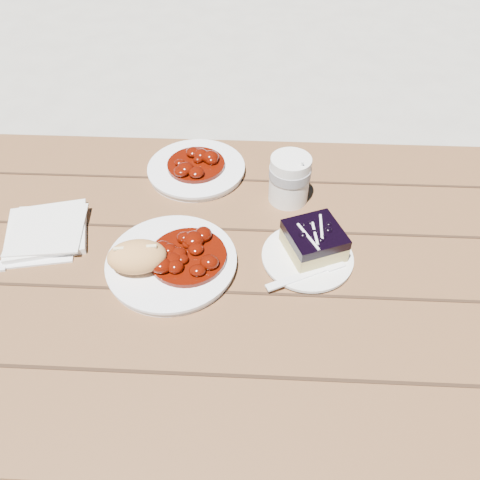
{
  "coord_description": "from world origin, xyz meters",
  "views": [
    {
      "loc": [
        0.27,
        -0.59,
        1.4
      ],
      "look_at": [
        0.24,
        -0.01,
        0.81
      ],
      "focal_mm": 35.0,
      "sensor_mm": 36.0,
      "label": 1
    }
  ],
  "objects_px": {
    "bread_roll": "(137,257)",
    "dessert_plate": "(307,258)",
    "main_plate": "(172,263)",
    "second_plate": "(196,169)",
    "blueberry_cake": "(314,240)",
    "picnic_table": "(129,306)",
    "coffee_cup": "(289,179)"
  },
  "relations": [
    {
      "from": "blueberry_cake",
      "to": "coffee_cup",
      "type": "xyz_separation_m",
      "value": [
        -0.04,
        0.16,
        0.01
      ]
    },
    {
      "from": "bread_roll",
      "to": "coffee_cup",
      "type": "height_order",
      "value": "coffee_cup"
    },
    {
      "from": "coffee_cup",
      "to": "second_plate",
      "type": "xyz_separation_m",
      "value": [
        -0.21,
        0.08,
        -0.04
      ]
    },
    {
      "from": "bread_roll",
      "to": "second_plate",
      "type": "bearing_deg",
      "value": 77.43
    },
    {
      "from": "dessert_plate",
      "to": "blueberry_cake",
      "type": "distance_m",
      "value": 0.04
    },
    {
      "from": "bread_roll",
      "to": "dessert_plate",
      "type": "relative_size",
      "value": 0.64
    },
    {
      "from": "bread_roll",
      "to": "blueberry_cake",
      "type": "xyz_separation_m",
      "value": [
        0.32,
        0.06,
        -0.01
      ]
    },
    {
      "from": "bread_roll",
      "to": "dessert_plate",
      "type": "height_order",
      "value": "bread_roll"
    },
    {
      "from": "blueberry_cake",
      "to": "coffee_cup",
      "type": "height_order",
      "value": "coffee_cup"
    },
    {
      "from": "main_plate",
      "to": "coffee_cup",
      "type": "relative_size",
      "value": 2.26
    },
    {
      "from": "coffee_cup",
      "to": "second_plate",
      "type": "distance_m",
      "value": 0.23
    },
    {
      "from": "bread_roll",
      "to": "blueberry_cake",
      "type": "bearing_deg",
      "value": 11.16
    },
    {
      "from": "blueberry_cake",
      "to": "dessert_plate",
      "type": "bearing_deg",
      "value": -145.86
    },
    {
      "from": "bread_roll",
      "to": "blueberry_cake",
      "type": "height_order",
      "value": "bread_roll"
    },
    {
      "from": "main_plate",
      "to": "second_plate",
      "type": "bearing_deg",
      "value": 87.34
    },
    {
      "from": "dessert_plate",
      "to": "second_plate",
      "type": "xyz_separation_m",
      "value": [
        -0.24,
        0.26,
        0.0
      ]
    },
    {
      "from": "picnic_table",
      "to": "dessert_plate",
      "type": "xyz_separation_m",
      "value": [
        0.37,
        0.01,
        0.17
      ]
    },
    {
      "from": "blueberry_cake",
      "to": "second_plate",
      "type": "height_order",
      "value": "blueberry_cake"
    },
    {
      "from": "main_plate",
      "to": "second_plate",
      "type": "distance_m",
      "value": 0.29
    },
    {
      "from": "blueberry_cake",
      "to": "second_plate",
      "type": "distance_m",
      "value": 0.35
    },
    {
      "from": "main_plate",
      "to": "blueberry_cake",
      "type": "relative_size",
      "value": 1.86
    },
    {
      "from": "picnic_table",
      "to": "second_plate",
      "type": "height_order",
      "value": "second_plate"
    },
    {
      "from": "main_plate",
      "to": "dessert_plate",
      "type": "xyz_separation_m",
      "value": [
        0.25,
        0.03,
        -0.0
      ]
    },
    {
      "from": "picnic_table",
      "to": "bread_roll",
      "type": "distance_m",
      "value": 0.22
    },
    {
      "from": "dessert_plate",
      "to": "blueberry_cake",
      "type": "relative_size",
      "value": 1.3
    },
    {
      "from": "coffee_cup",
      "to": "dessert_plate",
      "type": "bearing_deg",
      "value": -79.65
    },
    {
      "from": "main_plate",
      "to": "coffee_cup",
      "type": "bearing_deg",
      "value": 42.86
    },
    {
      "from": "bread_roll",
      "to": "main_plate",
      "type": "bearing_deg",
      "value": 19.98
    },
    {
      "from": "picnic_table",
      "to": "coffee_cup",
      "type": "xyz_separation_m",
      "value": [
        0.33,
        0.18,
        0.21
      ]
    },
    {
      "from": "main_plate",
      "to": "bread_roll",
      "type": "relative_size",
      "value": 2.22
    },
    {
      "from": "bread_roll",
      "to": "dessert_plate",
      "type": "bearing_deg",
      "value": 8.8
    },
    {
      "from": "picnic_table",
      "to": "blueberry_cake",
      "type": "bearing_deg",
      "value": 3.22
    }
  ]
}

